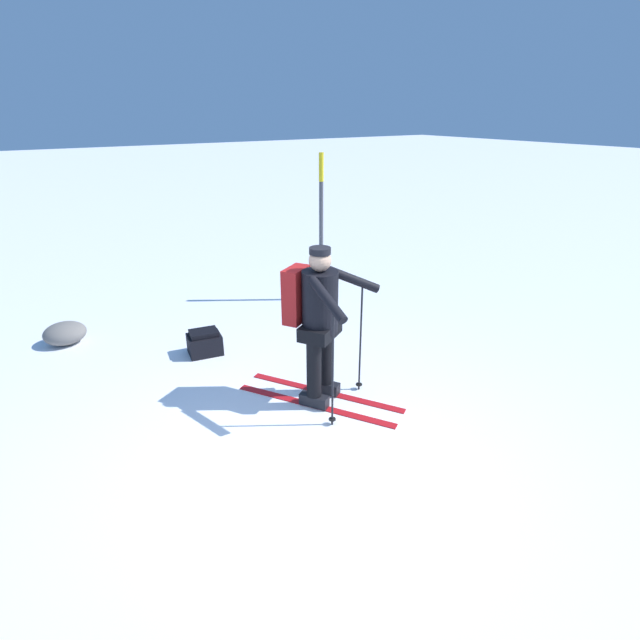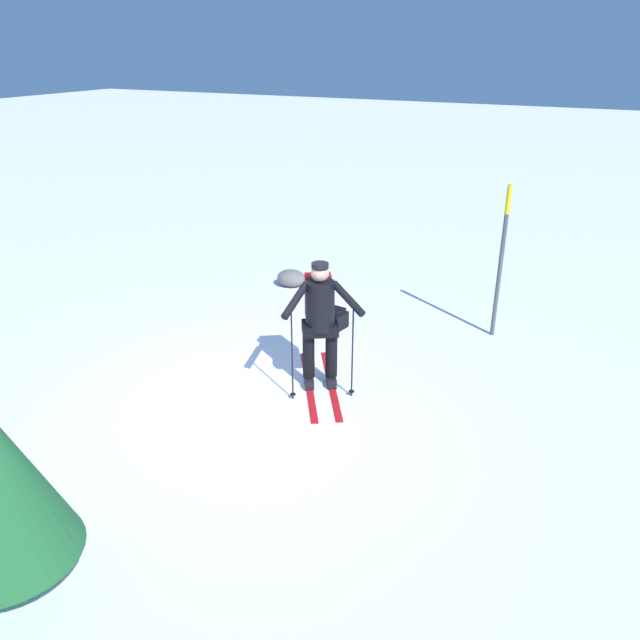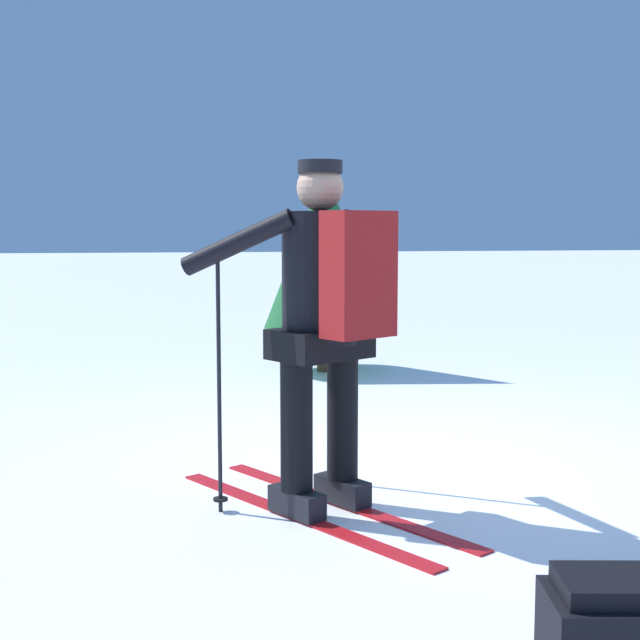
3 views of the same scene
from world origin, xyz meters
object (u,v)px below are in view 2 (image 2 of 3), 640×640
(dropped_backpack, at_px, (332,318))
(trail_marker, at_px, (502,252))
(rock_boulder, at_px, (291,278))
(skier, at_px, (320,316))

(dropped_backpack, bearing_deg, trail_marker, -160.53)
(dropped_backpack, distance_m, rock_boulder, 1.90)
(dropped_backpack, relative_size, rock_boulder, 0.85)
(dropped_backpack, relative_size, trail_marker, 0.20)
(skier, xyz_separation_m, dropped_backpack, (0.60, -1.66, -0.80))
(dropped_backpack, bearing_deg, rock_boulder, -42.08)
(trail_marker, bearing_deg, rock_boulder, -7.27)
(skier, height_order, trail_marker, trail_marker)
(skier, xyz_separation_m, rock_boulder, (2.01, -2.93, -0.81))
(skier, relative_size, trail_marker, 0.76)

